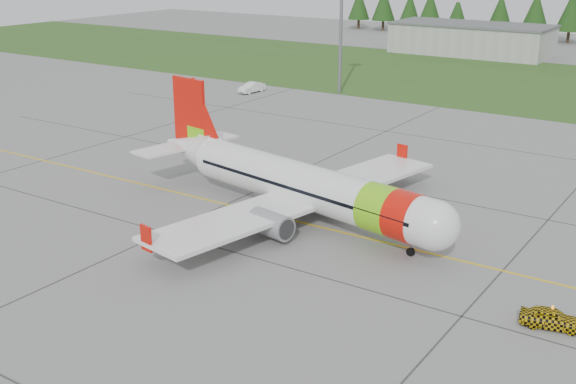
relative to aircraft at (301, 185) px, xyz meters
The scene contains 7 objects.
ground 12.14m from the aircraft, 49.33° to the right, with size 320.00×320.00×0.00m, color gray.
aircraft is the anchor object (origin of this frame).
follow_me_car 23.79m from the aircraft, 17.71° to the right, with size 1.49×1.26×3.71m, color yellow.
service_van 55.20m from the aircraft, 130.74° to the left, with size 1.69×1.60×4.85m, color white.
taxi_guideline 8.26m from the aircraft, ahead, with size 120.00×0.25×0.02m, color gold.
hangar_west 103.50m from the aircraft, 102.46° to the left, with size 32.00×14.00×6.00m, color #A8A8A3.
floodlight_mast 55.22m from the aircraft, 116.37° to the left, with size 0.50×0.50×20.00m, color slate.
Camera 1 is at (23.16, -39.32, 21.99)m, focal length 45.00 mm.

